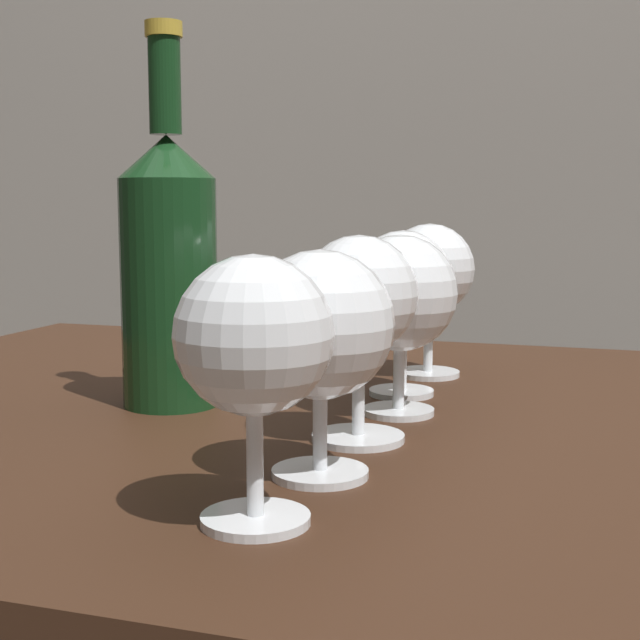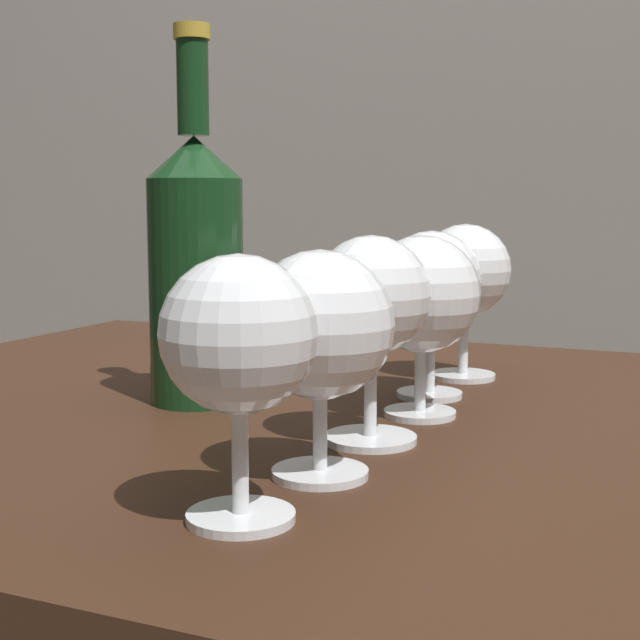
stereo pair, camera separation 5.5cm
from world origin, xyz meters
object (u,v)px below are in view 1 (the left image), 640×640
object	(u,v)px
wine_glass_pinot	(254,341)
wine_glass_chardonnay	(398,296)
wine_glass_amber	(320,328)
wine_glass_white	(359,297)
wine_glass_cabernet	(429,271)
wine_glass_port	(403,284)
wine_bottle	(169,264)

from	to	relation	value
wine_glass_pinot	wine_glass_chardonnay	size ratio (longest dim) A/B	1.00
wine_glass_amber	wine_glass_white	bearing A→B (deg)	90.09
wine_glass_pinot	wine_glass_cabernet	bearing A→B (deg)	88.98
wine_glass_chardonnay	wine_glass_cabernet	xyz separation A→B (m)	(-0.01, 0.17, 0.01)
wine_glass_white	wine_glass_port	size ratio (longest dim) A/B	1.01
wine_glass_amber	wine_bottle	distance (m)	0.24
wine_glass_pinot	wine_glass_chardonnay	bearing A→B (deg)	86.43
wine_glass_white	wine_glass_cabernet	distance (m)	0.25
wine_glass_pinot	wine_glass_amber	bearing A→B (deg)	85.21
wine_glass_cabernet	wine_glass_port	bearing A→B (deg)	-93.06
wine_glass_pinot	wine_glass_chardonnay	xyz separation A→B (m)	(0.02, 0.26, -0.00)
wine_glass_amber	wine_bottle	world-z (taller)	wine_bottle
wine_glass_chardonnay	wine_bottle	world-z (taller)	wine_bottle
wine_glass_white	wine_bottle	xyz separation A→B (m)	(-0.18, 0.06, 0.02)
wine_glass_pinot	wine_glass_port	bearing A→B (deg)	89.55
wine_glass_pinot	wine_glass_white	bearing A→B (deg)	87.65
wine_glass_white	wine_glass_port	xyz separation A→B (m)	(-0.00, 0.16, -0.00)
wine_glass_port	wine_glass_pinot	bearing A→B (deg)	-90.45
wine_glass_chardonnay	wine_bottle	size ratio (longest dim) A/B	0.46
wine_glass_amber	wine_glass_port	distance (m)	0.25
wine_glass_port	wine_glass_amber	bearing A→B (deg)	-88.90
wine_glass_chardonnay	wine_glass_cabernet	distance (m)	0.17
wine_glass_pinot	wine_glass_chardonnay	distance (m)	0.26
wine_glass_amber	wine_glass_port	bearing A→B (deg)	91.10
wine_glass_pinot	wine_glass_port	size ratio (longest dim) A/B	0.99
wine_glass_port	wine_glass_cabernet	bearing A→B (deg)	86.94
wine_glass_amber	wine_glass_cabernet	xyz separation A→B (m)	(0.00, 0.34, 0.01)
wine_glass_chardonnay	wine_glass_cabernet	bearing A→B (deg)	92.89
wine_glass_amber	wine_glass_pinot	bearing A→B (deg)	-94.79
wine_glass_pinot	wine_glass_cabernet	distance (m)	0.43
wine_glass_cabernet	wine_bottle	xyz separation A→B (m)	(-0.18, -0.19, 0.02)
wine_glass_port	wine_bottle	distance (m)	0.20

